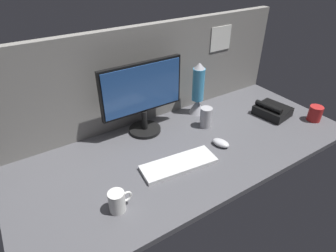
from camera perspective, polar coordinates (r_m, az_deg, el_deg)
The scene contains 10 objects.
ground_plane at distance 153.04cm, azimuth 3.76°, elevation -4.39°, with size 180.00×80.00×3.00cm, color #515156.
cubicle_wall_back at distance 166.03cm, azimuth -3.56°, elevation 10.40°, with size 180.00×5.50×55.40cm.
monitor at distance 152.98cm, azimuth -5.11°, elevation 6.29°, with size 47.05×18.00×40.57cm.
keyboard at distance 138.59cm, azimuth 2.19°, elevation -7.64°, with size 37.00×13.00×2.00cm, color silver.
mouse at distance 153.45cm, azimuth 10.52°, elevation -3.35°, with size 5.60×9.60×3.40cm, color silver.
mug_ceramic_white at distance 118.27cm, azimuth -10.09°, elevation -14.62°, with size 10.05×6.69×9.40cm.
mug_red_plastic at distance 192.53cm, azimuth 27.36°, elevation 2.24°, with size 7.84×7.84×9.19cm.
mug_steel at distance 165.90cm, azimuth 7.60°, elevation 1.75°, with size 6.89×6.89×12.06cm.
lava_lamp at distance 175.92cm, azimuth 6.00°, elevation 6.66°, with size 10.06×10.06×32.92cm.
desk_phone at distance 188.37cm, azimuth 20.11°, elevation 2.92°, with size 19.87×21.52×8.80cm.
Camera 1 is at (-74.02, -96.97, 90.90)cm, focal length 30.45 mm.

